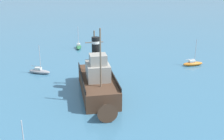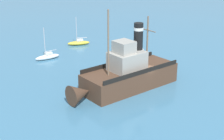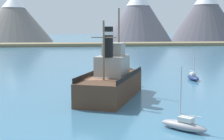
{
  "view_description": "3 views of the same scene",
  "coord_description": "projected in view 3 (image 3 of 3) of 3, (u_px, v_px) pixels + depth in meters",
  "views": [
    {
      "loc": [
        20.11,
        32.31,
        16.32
      ],
      "look_at": [
        -0.21,
        1.7,
        3.3
      ],
      "focal_mm": 45.0,
      "sensor_mm": 36.0,
      "label": 1
    },
    {
      "loc": [
        -14.59,
        35.88,
        16.55
      ],
      "look_at": [
        2.09,
        4.96,
        3.48
      ],
      "focal_mm": 55.0,
      "sensor_mm": 36.0,
      "label": 2
    },
    {
      "loc": [
        -2.77,
        -35.66,
        7.87
      ],
      "look_at": [
        2.02,
        2.23,
        2.94
      ],
      "focal_mm": 55.0,
      "sensor_mm": 36.0,
      "label": 3
    }
  ],
  "objects": [
    {
      "name": "shoreline_strip",
      "position": [
        76.0,
        44.0,
        134.39
      ],
      "size": [
        240.0,
        12.0,
        1.2
      ],
      "primitive_type": "cube",
      "color": "#7A6B4C",
      "rests_on": "ground"
    },
    {
      "name": "mountain_ridge",
      "position": [
        66.0,
        14.0,
        163.93
      ],
      "size": [
        176.44,
        56.18,
        27.5
      ],
      "color": "#56545B",
      "rests_on": "ground"
    },
    {
      "name": "ground_plane",
      "position": [
        96.0,
        100.0,
        36.44
      ],
      "size": [
        600.0,
        600.0,
        0.0
      ],
      "primitive_type": "plane",
      "color": "teal"
    },
    {
      "name": "sailboat_navy",
      "position": [
        193.0,
        77.0,
        50.0
      ],
      "size": [
        1.15,
        3.81,
        4.9
      ],
      "color": "navy",
      "rests_on": "ground"
    },
    {
      "name": "sailboat_grey",
      "position": [
        184.0,
        125.0,
        25.94
      ],
      "size": [
        3.35,
        3.57,
        4.9
      ],
      "color": "gray",
      "rests_on": "ground"
    },
    {
      "name": "old_tugboat",
      "position": [
        113.0,
        81.0,
        38.0
      ],
      "size": [
        8.75,
        14.57,
        9.9
      ],
      "color": "#4C3323",
      "rests_on": "ground"
    }
  ]
}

